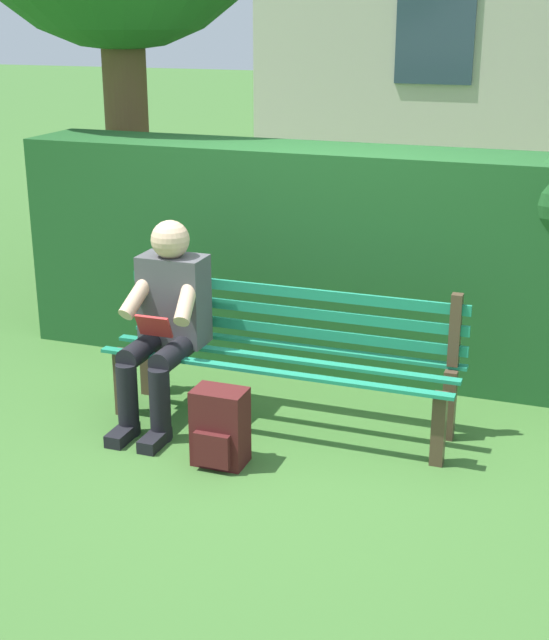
% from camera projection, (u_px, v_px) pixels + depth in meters
% --- Properties ---
extents(ground, '(60.00, 60.00, 0.00)m').
position_uv_depth(ground, '(280.00, 425.00, 5.23)').
color(ground, '#3D6B2D').
extents(park_bench, '(2.02, 0.48, 0.83)m').
position_uv_depth(park_bench, '(285.00, 350.00, 5.16)').
color(park_bench, '#4C3828').
rests_on(park_bench, ground).
extents(person_seated, '(0.44, 0.73, 1.15)m').
position_uv_depth(person_seated, '(165.00, 318.00, 5.16)').
color(person_seated, '#4C4C51').
rests_on(person_seated, ground).
extents(hedge_backdrop, '(4.45, 0.67, 1.50)m').
position_uv_depth(hedge_backdrop, '(353.00, 256.00, 5.91)').
color(hedge_backdrop, '#1E5123').
rests_on(hedge_backdrop, ground).
extents(backpack, '(0.28, 0.26, 0.42)m').
position_uv_depth(backpack, '(220.00, 428.00, 4.73)').
color(backpack, '#4C1919').
rests_on(backpack, ground).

